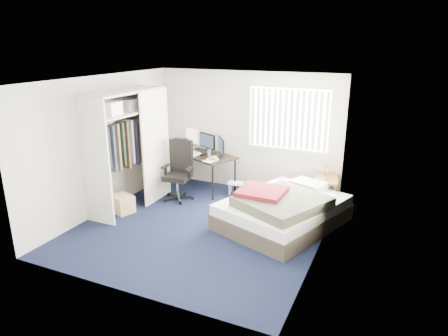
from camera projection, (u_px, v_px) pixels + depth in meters
ground at (202, 226)px, 6.93m from camera, size 4.20×4.20×0.00m
room_shell at (201, 142)px, 6.47m from camera, size 4.20×4.20×4.20m
window_assembly at (289, 119)px, 7.87m from camera, size 1.72×0.09×1.32m
closet at (127, 138)px, 7.40m from camera, size 0.64×1.84×2.22m
desk at (202, 152)px, 8.55m from camera, size 1.73×1.31×1.24m
office_chair at (179, 176)px, 8.03m from camera, size 0.63×0.63×1.23m
footstool at (236, 185)px, 8.33m from camera, size 0.36×0.31×0.26m
nightstand at (326, 179)px, 7.69m from camera, size 0.57×0.92×0.77m
bed at (282, 209)px, 6.88m from camera, size 2.19×2.51×0.69m
pine_box at (122, 204)px, 7.47m from camera, size 0.52×0.45×0.32m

